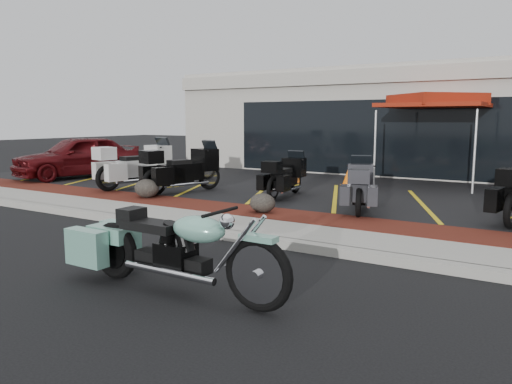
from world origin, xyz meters
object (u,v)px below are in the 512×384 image
Objects in this scene: hero_cruiser at (258,263)px; parked_car at (78,156)px; touring_white at (162,161)px; popup_canopy at (436,103)px; traffic_cone at (347,177)px.

hero_cruiser is 0.76× the size of parked_car.
popup_canopy reaches higher than touring_white.
touring_white is 0.59× the size of parked_car.
hero_cruiser is at bearing -75.78° from popup_canopy.
popup_canopy is (6.89, 4.50, 1.75)m from touring_white.
touring_white is 8.41m from popup_canopy.
touring_white is (-7.53, 6.74, 0.31)m from hero_cruiser.
traffic_cone is 0.13× the size of popup_canopy.
parked_car is (-3.92, 0.06, -0.01)m from touring_white.
traffic_cone is 3.45m from popup_canopy.
hero_cruiser is 7.02× the size of traffic_cone.
touring_white reaches higher than traffic_cone.
traffic_cone is at bearing 33.64° from parked_car.
popup_canopy reaches higher than hero_cruiser.
traffic_cone is (-2.80, 9.77, -0.19)m from hero_cruiser.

